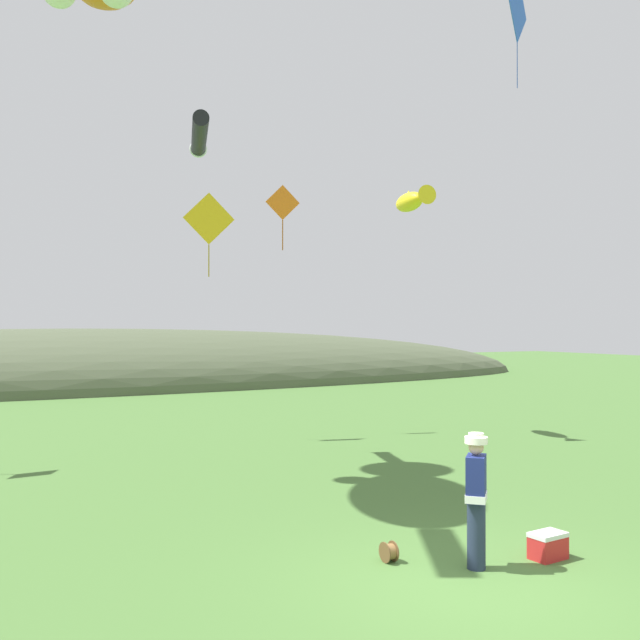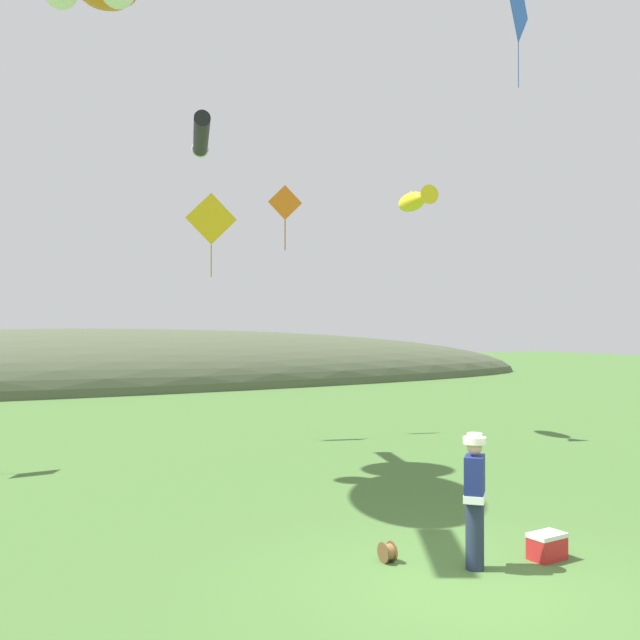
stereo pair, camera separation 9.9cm
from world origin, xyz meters
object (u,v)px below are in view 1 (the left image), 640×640
(kite_fish_windsock, at_px, (412,201))
(kite_diamond_gold, at_px, (209,219))
(kite_diamond_blue, at_px, (517,6))
(kite_tube_streamer, at_px, (200,135))
(kite_diamond_orange, at_px, (283,203))
(festival_attendant, at_px, (476,496))
(picnic_cooler, at_px, (548,546))
(kite_spool, at_px, (389,552))

(kite_fish_windsock, xyz_separation_m, kite_diamond_gold, (-5.53, 1.92, -0.67))
(kite_fish_windsock, bearing_deg, kite_diamond_blue, -106.97)
(kite_tube_streamer, xyz_separation_m, kite_diamond_orange, (3.59, 3.19, -0.82))
(festival_attendant, relative_size, picnic_cooler, 3.43)
(kite_tube_streamer, bearing_deg, kite_diamond_gold, 67.53)
(festival_attendant, distance_m, kite_spool, 1.41)
(festival_attendant, relative_size, kite_diamond_orange, 0.92)
(festival_attendant, relative_size, kite_diamond_gold, 0.75)
(kite_fish_windsock, bearing_deg, kite_diamond_orange, 147.06)
(festival_attendant, distance_m, kite_diamond_gold, 12.81)
(festival_attendant, distance_m, picnic_cooler, 1.37)
(festival_attendant, bearing_deg, picnic_cooler, -7.13)
(kite_spool, relative_size, kite_fish_windsock, 0.13)
(kite_diamond_blue, distance_m, kite_diamond_gold, 9.68)
(kite_spool, xyz_separation_m, picnic_cooler, (2.00, -0.89, 0.04))
(kite_tube_streamer, xyz_separation_m, kite_diamond_blue, (4.83, -5.30, 1.90))
(festival_attendant, height_order, kite_spool, festival_attendant)
(kite_spool, height_order, picnic_cooler, picnic_cooler)
(kite_tube_streamer, distance_m, kite_diamond_blue, 7.42)
(kite_tube_streamer, relative_size, kite_diamond_blue, 1.16)
(kite_spool, height_order, kite_diamond_orange, kite_diamond_orange)
(picnic_cooler, xyz_separation_m, kite_tube_streamer, (-2.09, 8.80, 7.45))
(festival_attendant, xyz_separation_m, kite_spool, (-0.87, 0.75, -0.82))
(kite_diamond_gold, xyz_separation_m, kite_diamond_orange, (2.33, 0.15, 0.65))
(kite_diamond_gold, bearing_deg, kite_tube_streamer, -112.47)
(picnic_cooler, xyz_separation_m, kite_diamond_blue, (2.74, 3.50, 9.35))
(festival_attendant, xyz_separation_m, kite_tube_streamer, (-0.96, 8.66, 6.68))
(kite_diamond_blue, distance_m, kite_diamond_orange, 9.00)
(kite_tube_streamer, relative_size, kite_diamond_gold, 1.18)
(kite_spool, distance_m, kite_diamond_orange, 13.42)
(kite_spool, bearing_deg, festival_attendant, -40.78)
(kite_diamond_blue, height_order, kite_diamond_orange, kite_diamond_blue)
(kite_spool, bearing_deg, kite_diamond_orange, 72.53)
(picnic_cooler, relative_size, kite_diamond_blue, 0.22)
(festival_attendant, distance_m, kite_diamond_blue, 9.99)
(festival_attendant, relative_size, kite_diamond_blue, 0.74)
(kite_fish_windsock, bearing_deg, kite_tube_streamer, -170.63)
(kite_tube_streamer, bearing_deg, kite_spool, -89.32)
(picnic_cooler, relative_size, kite_fish_windsock, 0.25)
(kite_diamond_blue, bearing_deg, kite_diamond_orange, 98.34)
(kite_diamond_orange, bearing_deg, kite_spool, -107.47)
(kite_fish_windsock, height_order, kite_tube_streamer, kite_tube_streamer)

